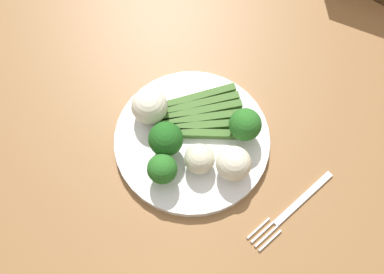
{
  "coord_description": "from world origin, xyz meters",
  "views": [
    {
      "loc": [
        -0.14,
        0.24,
        1.45
      ],
      "look_at": [
        0.04,
        -0.01,
        0.77
      ],
      "focal_mm": 44.9,
      "sensor_mm": 36.0,
      "label": 1
    }
  ],
  "objects_px": {
    "plate": "(192,140)",
    "broccoli_front": "(245,125)",
    "dining_table": "(209,180)",
    "broccoli_front_left": "(166,139)",
    "cauliflower_near_center": "(199,159)",
    "cauliflower_edge": "(233,164)",
    "broccoli_back": "(162,169)",
    "asparagus_bundle": "(198,116)",
    "fork": "(291,209)",
    "cauliflower_right": "(150,106)"
  },
  "relations": [
    {
      "from": "plate",
      "to": "broccoli_front",
      "type": "distance_m",
      "value": 0.09
    },
    {
      "from": "dining_table",
      "to": "broccoli_front_left",
      "type": "distance_m",
      "value": 0.17
    },
    {
      "from": "dining_table",
      "to": "cauliflower_near_center",
      "type": "relative_size",
      "value": 32.38
    },
    {
      "from": "cauliflower_edge",
      "to": "broccoli_front_left",
      "type": "bearing_deg",
      "value": 16.8
    },
    {
      "from": "dining_table",
      "to": "cauliflower_edge",
      "type": "bearing_deg",
      "value": 177.58
    },
    {
      "from": "plate",
      "to": "broccoli_back",
      "type": "relative_size",
      "value": 4.46
    },
    {
      "from": "plate",
      "to": "cauliflower_near_center",
      "type": "relative_size",
      "value": 5.31
    },
    {
      "from": "dining_table",
      "to": "asparagus_bundle",
      "type": "relative_size",
      "value": 9.83
    },
    {
      "from": "broccoli_front_left",
      "to": "broccoli_back",
      "type": "height_order",
      "value": "broccoli_front_left"
    },
    {
      "from": "asparagus_bundle",
      "to": "fork",
      "type": "height_order",
      "value": "asparagus_bundle"
    },
    {
      "from": "broccoli_back",
      "to": "fork",
      "type": "height_order",
      "value": "broccoli_back"
    },
    {
      "from": "cauliflower_edge",
      "to": "fork",
      "type": "height_order",
      "value": "cauliflower_edge"
    },
    {
      "from": "broccoli_back",
      "to": "cauliflower_near_center",
      "type": "relative_size",
      "value": 1.19
    },
    {
      "from": "asparagus_bundle",
      "to": "cauliflower_near_center",
      "type": "bearing_deg",
      "value": -98.49
    },
    {
      "from": "dining_table",
      "to": "broccoli_front_left",
      "type": "relative_size",
      "value": 23.25
    },
    {
      "from": "cauliflower_right",
      "to": "broccoli_front_left",
      "type": "bearing_deg",
      "value": 150.21
    },
    {
      "from": "broccoli_front",
      "to": "fork",
      "type": "distance_m",
      "value": 0.14
    },
    {
      "from": "broccoli_back",
      "to": "dining_table",
      "type": "bearing_deg",
      "value": -119.05
    },
    {
      "from": "plate",
      "to": "asparagus_bundle",
      "type": "height_order",
      "value": "asparagus_bundle"
    },
    {
      "from": "broccoli_front",
      "to": "cauliflower_edge",
      "type": "bearing_deg",
      "value": 108.49
    },
    {
      "from": "dining_table",
      "to": "cauliflower_edge",
      "type": "xyz_separation_m",
      "value": [
        -0.04,
        0.0,
        0.14
      ]
    },
    {
      "from": "dining_table",
      "to": "cauliflower_edge",
      "type": "distance_m",
      "value": 0.15
    },
    {
      "from": "dining_table",
      "to": "cauliflower_right",
      "type": "bearing_deg",
      "value": -0.37
    },
    {
      "from": "dining_table",
      "to": "broccoli_front",
      "type": "bearing_deg",
      "value": -107.2
    },
    {
      "from": "asparagus_bundle",
      "to": "broccoli_front_left",
      "type": "xyz_separation_m",
      "value": [
        0.01,
        0.07,
        0.03
      ]
    },
    {
      "from": "plate",
      "to": "broccoli_front_left",
      "type": "relative_size",
      "value": 3.81
    },
    {
      "from": "cauliflower_near_center",
      "to": "cauliflower_edge",
      "type": "bearing_deg",
      "value": -155.0
    },
    {
      "from": "cauliflower_near_center",
      "to": "asparagus_bundle",
      "type": "bearing_deg",
      "value": -52.03
    },
    {
      "from": "broccoli_front_left",
      "to": "fork",
      "type": "distance_m",
      "value": 0.21
    },
    {
      "from": "plate",
      "to": "cauliflower_near_center",
      "type": "height_order",
      "value": "cauliflower_near_center"
    },
    {
      "from": "dining_table",
      "to": "cauliflower_near_center",
      "type": "bearing_deg",
      "value": 72.16
    },
    {
      "from": "dining_table",
      "to": "asparagus_bundle",
      "type": "distance_m",
      "value": 0.14
    },
    {
      "from": "cauliflower_near_center",
      "to": "fork",
      "type": "xyz_separation_m",
      "value": [
        -0.15,
        -0.03,
        -0.04
      ]
    },
    {
      "from": "dining_table",
      "to": "fork",
      "type": "distance_m",
      "value": 0.18
    },
    {
      "from": "asparagus_bundle",
      "to": "broccoli_back",
      "type": "distance_m",
      "value": 0.11
    },
    {
      "from": "broccoli_front",
      "to": "fork",
      "type": "height_order",
      "value": "broccoli_front"
    },
    {
      "from": "broccoli_front_left",
      "to": "cauliflower_edge",
      "type": "height_order",
      "value": "broccoli_front_left"
    },
    {
      "from": "broccoli_back",
      "to": "plate",
      "type": "bearing_deg",
      "value": -87.85
    },
    {
      "from": "cauliflower_right",
      "to": "cauliflower_near_center",
      "type": "distance_m",
      "value": 0.11
    },
    {
      "from": "broccoli_back",
      "to": "cauliflower_near_center",
      "type": "xyz_separation_m",
      "value": [
        -0.03,
        -0.05,
        -0.01
      ]
    },
    {
      "from": "broccoli_front",
      "to": "cauliflower_near_center",
      "type": "height_order",
      "value": "broccoli_front"
    },
    {
      "from": "cauliflower_near_center",
      "to": "fork",
      "type": "relative_size",
      "value": 0.28
    },
    {
      "from": "cauliflower_edge",
      "to": "cauliflower_near_center",
      "type": "height_order",
      "value": "cauliflower_edge"
    },
    {
      "from": "broccoli_back",
      "to": "cauliflower_edge",
      "type": "height_order",
      "value": "broccoli_back"
    },
    {
      "from": "asparagus_bundle",
      "to": "cauliflower_near_center",
      "type": "relative_size",
      "value": 3.29
    },
    {
      "from": "broccoli_back",
      "to": "cauliflower_right",
      "type": "bearing_deg",
      "value": -41.55
    },
    {
      "from": "asparagus_bundle",
      "to": "broccoli_front",
      "type": "distance_m",
      "value": 0.08
    },
    {
      "from": "cauliflower_right",
      "to": "fork",
      "type": "bearing_deg",
      "value": -178.94
    },
    {
      "from": "broccoli_front_left",
      "to": "broccoli_back",
      "type": "distance_m",
      "value": 0.05
    },
    {
      "from": "fork",
      "to": "dining_table",
      "type": "bearing_deg",
      "value": -75.56
    }
  ]
}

